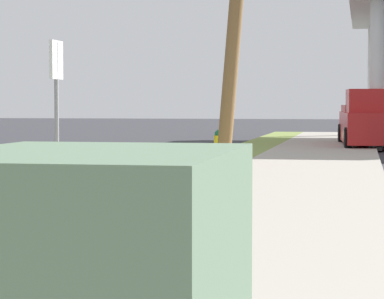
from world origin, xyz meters
The scene contains 4 objects.
fire_hydrant_second centered at (0.67, 10.71, 0.45)m, with size 0.42×0.38×0.74m.
fire_hydrant_third centered at (0.65, 18.52, 0.45)m, with size 0.42×0.37×0.74m.
street_sign_post centered at (0.71, 6.53, 1.63)m, with size 0.05×0.36×2.12m.
truck_red_at_forecourt centered at (4.53, 27.21, 0.91)m, with size 2.47×5.53×1.97m.
Camera 1 is at (4.14, -3.15, 1.53)m, focal length 83.05 mm.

